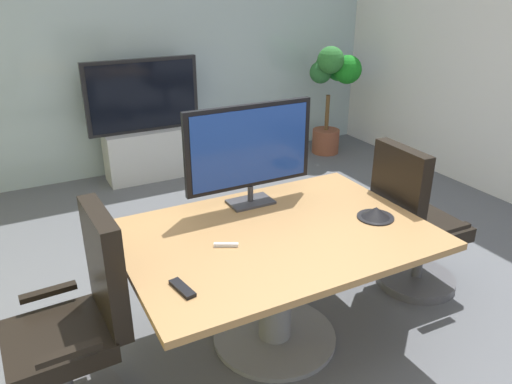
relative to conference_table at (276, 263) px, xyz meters
name	(u,v)px	position (x,y,z in m)	size (l,w,h in m)	color
ground_plane	(270,317)	(0.07, 0.19, -0.55)	(7.32, 7.32, 0.00)	#515459
wall_back_glass_partition	(127,42)	(0.07, 3.35, 0.88)	(6.11, 0.10, 2.86)	#9EB2B7
conference_table	(276,263)	(0.00, 0.00, 0.00)	(1.71, 1.19, 0.75)	olive
office_chair_left	(78,335)	(-1.12, 0.00, -0.09)	(0.61, 0.58, 1.09)	#4C4C51
office_chair_right	(413,231)	(1.12, 0.04, -0.09)	(0.60, 0.58, 1.09)	#4C4C51
tv_monitor	(250,149)	(0.05, 0.42, 0.56)	(0.84, 0.18, 0.64)	#333338
wall_display_unit	(146,140)	(0.09, 2.99, -0.11)	(1.20, 0.36, 1.31)	#B7BABC
potted_plant	(332,84)	(2.37, 2.76, 0.33)	(0.56, 0.65, 1.34)	brown
conference_phone	(376,213)	(0.61, -0.12, 0.23)	(0.22, 0.22, 0.07)	black
remote_control	(182,288)	(-0.66, -0.29, 0.21)	(0.05, 0.17, 0.02)	black
whiteboard_marker	(226,245)	(-0.32, -0.02, 0.21)	(0.13, 0.02, 0.02)	silver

